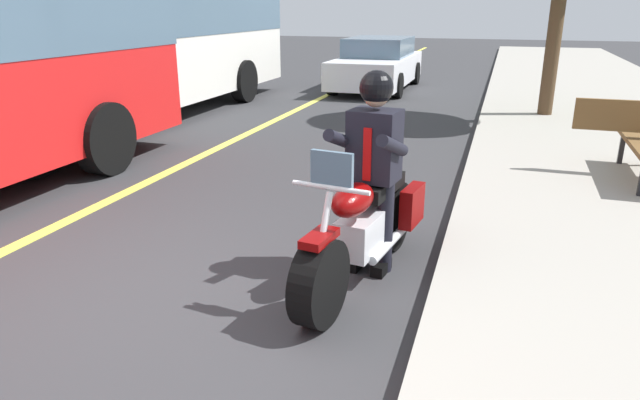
{
  "coord_description": "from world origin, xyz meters",
  "views": [
    {
      "loc": [
        3.34,
        2.39,
        2.22
      ],
      "look_at": [
        -0.76,
        1.08,
        0.75
      ],
      "focal_mm": 31.9,
      "sensor_mm": 36.0,
      "label": 1
    }
  ],
  "objects": [
    {
      "name": "car_dark",
      "position": [
        -12.59,
        -1.02,
        0.69
      ],
      "size": [
        4.6,
        1.92,
        1.4
      ],
      "color": "white",
      "rests_on": "ground_plane"
    },
    {
      "name": "ground_plane",
      "position": [
        0.0,
        0.0,
        0.0
      ],
      "size": [
        80.0,
        80.0,
        0.0
      ],
      "primitive_type": "plane",
      "color": "#333335"
    },
    {
      "name": "motorcycle_main",
      "position": [
        -1.01,
        1.39,
        0.45
      ],
      "size": [
        2.22,
        0.79,
        1.26
      ],
      "color": "black",
      "rests_on": "ground_plane"
    },
    {
      "name": "bus_far",
      "position": [
        -6.16,
        -4.81,
        1.87
      ],
      "size": [
        11.05,
        2.7,
        3.3
      ],
      "color": "white",
      "rests_on": "ground_plane"
    },
    {
      "name": "rider_main",
      "position": [
        -1.19,
        1.41,
        1.04
      ],
      "size": [
        0.68,
        0.61,
        1.74
      ],
      "color": "black",
      "rests_on": "ground_plane"
    }
  ]
}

